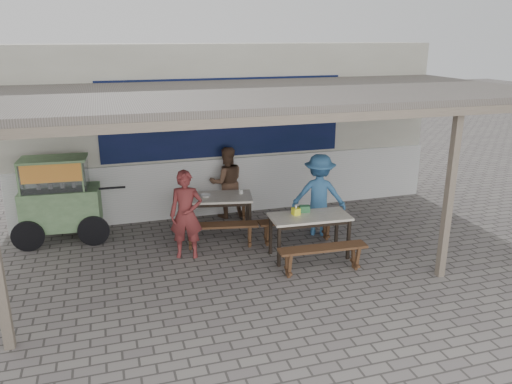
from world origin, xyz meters
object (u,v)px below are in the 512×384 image
object	(u,v)px
patron_wall_side	(227,182)
tissue_box	(296,211)
table_left	(218,200)
bench_right_street	(323,253)
patron_right_table	(319,195)
condiment_bowl	(206,196)
bench_right_wall	(297,225)
condiment_jar	(241,191)
vendor_cart	(59,197)
bench_left_street	(220,230)
donation_box	(305,209)
bench_left_wall	(218,205)
table_right	(310,220)
patron_street_side	(186,215)

from	to	relation	value
patron_wall_side	tissue_box	distance (m)	2.35
tissue_box	table_left	bearing A→B (deg)	126.84
bench_right_street	patron_right_table	distance (m)	1.73
table_left	condiment_bowl	world-z (taller)	condiment_bowl
patron_right_table	patron_wall_side	bearing A→B (deg)	-19.95
bench_right_street	condiment_bowl	distance (m)	2.64
bench_right_wall	condiment_jar	xyz separation A→B (m)	(-0.82, 0.88, 0.46)
table_left	tissue_box	world-z (taller)	tissue_box
vendor_cart	bench_right_street	bearing A→B (deg)	-29.02
bench_right_wall	vendor_cart	distance (m)	4.37
bench_left_street	bench_right_wall	size ratio (longest dim) A/B	0.95
vendor_cart	donation_box	size ratio (longest dim) A/B	11.84
bench_right_wall	bench_left_wall	bearing A→B (deg)	129.91
table_right	condiment_bowl	size ratio (longest dim) A/B	7.53
table_left	vendor_cart	size ratio (longest dim) A/B	0.69
table_right	condiment_bowl	bearing A→B (deg)	137.55
bench_left_street	vendor_cart	bearing A→B (deg)	167.91
table_right	donation_box	size ratio (longest dim) A/B	8.08
table_left	donation_box	distance (m)	1.79
bench_right_wall	tissue_box	world-z (taller)	tissue_box
bench_left_wall	bench_right_street	distance (m)	3.02
table_left	bench_right_wall	bearing A→B (deg)	-22.39
vendor_cart	condiment_bowl	xyz separation A→B (m)	(2.61, -0.46, -0.09)
table_right	tissue_box	distance (m)	0.28
donation_box	bench_right_street	bearing A→B (deg)	-91.21
bench_right_street	condiment_jar	world-z (taller)	condiment_jar
condiment_jar	bench_left_wall	bearing A→B (deg)	116.35
bench_left_street	bench_right_wall	bearing A→B (deg)	4.46
bench_left_wall	donation_box	world-z (taller)	donation_box
patron_wall_side	condiment_jar	world-z (taller)	patron_wall_side
vendor_cart	patron_wall_side	bearing A→B (deg)	10.71
condiment_bowl	vendor_cart	bearing A→B (deg)	169.99
bench_right_wall	patron_street_side	world-z (taller)	patron_street_side
tissue_box	patron_street_side	bearing A→B (deg)	164.34
bench_left_wall	condiment_jar	xyz separation A→B (m)	(0.32, -0.65, 0.46)
table_right	condiment_jar	size ratio (longest dim) A/B	15.90
patron_street_side	vendor_cart	bearing A→B (deg)	162.45
bench_right_wall	patron_wall_side	bearing A→B (deg)	120.79
bench_right_street	condiment_jar	size ratio (longest dim) A/B	16.83
table_left	bench_left_street	bearing A→B (deg)	-90.00
bench_right_street	vendor_cart	world-z (taller)	vendor_cart
patron_wall_side	bench_right_wall	bearing A→B (deg)	119.10
table_left	table_right	world-z (taller)	same
table_right	vendor_cart	world-z (taller)	vendor_cart
bench_left_street	patron_wall_side	bearing A→B (deg)	82.86
table_right	patron_right_table	world-z (taller)	patron_right_table
bench_right_street	tissue_box	distance (m)	0.91
table_right	condiment_jar	bearing A→B (deg)	120.47
patron_street_side	condiment_jar	world-z (taller)	patron_street_side
bench_left_wall	condiment_jar	distance (m)	0.86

